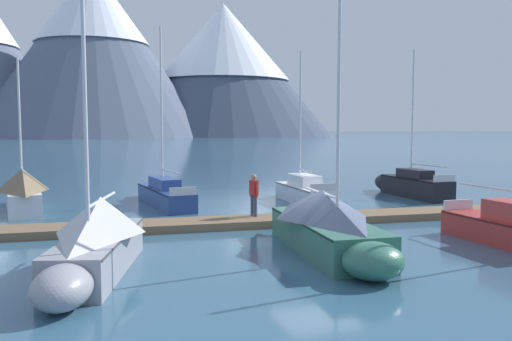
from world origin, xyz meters
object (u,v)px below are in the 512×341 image
at_px(sailboat_mid_dock_port, 162,193).
at_px(sailboat_second_berth, 96,239).
at_px(sailboat_nearest_berth, 22,191).
at_px(sailboat_end_of_dock, 409,184).
at_px(sailboat_mid_dock_starboard, 329,225).
at_px(person_on_dock, 254,192).
at_px(sailboat_far_berth, 302,191).

bearing_deg(sailboat_mid_dock_port, sailboat_second_berth, -106.95).
xyz_separation_m(sailboat_nearest_berth, sailboat_end_of_dock, (20.05, -1.05, -0.30)).
bearing_deg(sailboat_mid_dock_starboard, sailboat_end_of_dock, 45.86).
distance_m(sailboat_nearest_berth, person_on_dock, 11.02).
bearing_deg(sailboat_end_of_dock, sailboat_mid_dock_starboard, -134.14).
height_order(sailboat_mid_dock_port, sailboat_mid_dock_starboard, sailboat_mid_dock_port).
bearing_deg(sailboat_far_berth, person_on_dock, -130.89).
bearing_deg(sailboat_second_berth, sailboat_nearest_berth, 102.83).
relative_size(sailboat_second_berth, sailboat_far_berth, 1.20).
bearing_deg(sailboat_far_berth, sailboat_nearest_berth, 174.84).
height_order(sailboat_far_berth, person_on_dock, sailboat_far_berth).
height_order(sailboat_nearest_berth, sailboat_mid_dock_port, sailboat_mid_dock_port).
bearing_deg(person_on_dock, sailboat_mid_dock_port, 111.84).
relative_size(sailboat_second_berth, person_on_dock, 5.50).
xyz_separation_m(sailboat_nearest_berth, sailboat_mid_dock_starboard, (9.57, -11.85, -0.05)).
bearing_deg(sailboat_far_berth, sailboat_mid_dock_starboard, -110.00).
xyz_separation_m(sailboat_mid_dock_starboard, person_on_dock, (-0.53, 5.55, 0.36)).
relative_size(sailboat_mid_dock_starboard, person_on_dock, 4.89).
xyz_separation_m(sailboat_second_berth, person_on_dock, (6.32, 5.62, 0.32)).
bearing_deg(sailboat_mid_dock_starboard, sailboat_nearest_berth, 128.91).
relative_size(sailboat_second_berth, sailboat_mid_dock_port, 1.06).
height_order(sailboat_nearest_berth, sailboat_end_of_dock, sailboat_end_of_dock).
distance_m(sailboat_mid_dock_port, sailboat_end_of_dock, 13.69).
bearing_deg(sailboat_end_of_dock, sailboat_far_berth, -178.56).
xyz_separation_m(sailboat_mid_dock_port, sailboat_far_berth, (7.02, -1.44, 0.01)).
bearing_deg(sailboat_nearest_berth, sailboat_mid_dock_starboard, -51.09).
bearing_deg(sailboat_mid_dock_port, sailboat_mid_dock_starboard, -75.39).
distance_m(sailboat_nearest_berth, sailboat_mid_dock_starboard, 15.23).
bearing_deg(sailboat_far_berth, sailboat_mid_dock_port, 168.41).
height_order(sailboat_mid_dock_port, sailboat_far_berth, sailboat_mid_dock_port).
distance_m(sailboat_mid_dock_starboard, sailboat_far_berth, 11.32).
distance_m(sailboat_mid_dock_starboard, sailboat_end_of_dock, 15.05).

